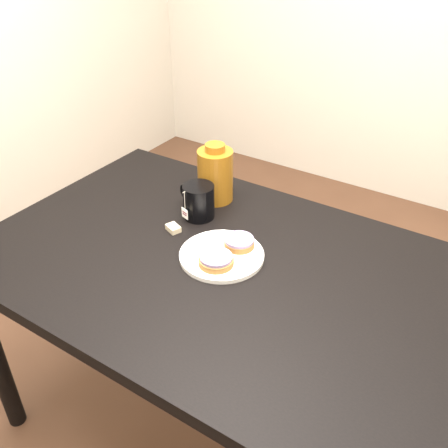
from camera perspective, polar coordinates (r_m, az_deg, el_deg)
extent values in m
plane|color=brown|center=(1.96, -0.33, -21.94)|extent=(4.00, 4.00, 0.00)
cube|color=black|center=(1.42, -0.43, -4.93)|extent=(1.40, 0.90, 0.04)
cylinder|color=black|center=(2.22, -8.70, -1.71)|extent=(0.06, 0.06, 0.71)
cylinder|color=white|center=(1.42, -0.27, -3.60)|extent=(0.24, 0.24, 0.01)
torus|color=white|center=(1.42, -0.27, -3.39)|extent=(0.24, 0.24, 0.01)
cylinder|color=brown|center=(1.45, 1.76, -2.24)|extent=(0.09, 0.09, 0.02)
cylinder|color=#8F7CA7|center=(1.44, 1.77, -1.80)|extent=(0.09, 0.09, 0.01)
cylinder|color=brown|center=(1.38, -0.90, -4.26)|extent=(0.11, 0.11, 0.02)
cylinder|color=#8F7CA7|center=(1.37, -0.91, -3.81)|extent=(0.10, 0.10, 0.01)
cylinder|color=black|center=(1.58, -2.91, 2.59)|extent=(0.12, 0.12, 0.11)
cylinder|color=black|center=(1.56, -2.95, 4.10)|extent=(0.09, 0.09, 0.00)
torus|color=black|center=(1.63, -4.34, 3.67)|extent=(0.06, 0.03, 0.06)
cylinder|color=beige|center=(1.54, -4.52, 2.73)|extent=(0.00, 0.00, 0.06)
cube|color=white|center=(1.57, -4.45, 1.23)|extent=(0.03, 0.01, 0.03)
cube|color=#C6B793|center=(1.54, -5.82, -0.48)|extent=(0.05, 0.05, 0.02)
cylinder|color=#5D340C|center=(1.66, -1.00, 5.55)|extent=(0.15, 0.15, 0.18)
cylinder|color=#5D340C|center=(1.62, -1.04, 8.71)|extent=(0.07, 0.07, 0.02)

